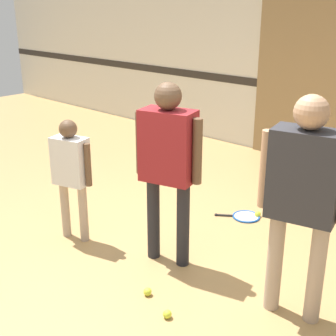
% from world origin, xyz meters
% --- Properties ---
extents(ground_plane, '(16.00, 16.00, 0.00)m').
position_xyz_m(ground_plane, '(0.00, 0.00, 0.00)').
color(ground_plane, tan).
extents(person_instructor, '(0.59, 0.35, 1.60)m').
position_xyz_m(person_instructor, '(-0.06, 0.20, 0.99)').
color(person_instructor, '#232328').
rests_on(person_instructor, ground_plane).
extents(person_student_left, '(0.44, 0.27, 1.19)m').
position_xyz_m(person_student_left, '(-1.00, -0.10, 0.73)').
color(person_student_left, tan).
rests_on(person_student_left, ground_plane).
extents(person_student_right, '(0.61, 0.35, 1.65)m').
position_xyz_m(person_student_right, '(1.13, 0.26, 1.02)').
color(person_student_right, tan).
rests_on(person_student_right, ground_plane).
extents(racket_spare_on_floor, '(0.49, 0.41, 0.03)m').
position_xyz_m(racket_spare_on_floor, '(-0.04, 1.40, 0.01)').
color(racket_spare_on_floor, blue).
rests_on(racket_spare_on_floor, ground_plane).
extents(tennis_ball_near_instructor, '(0.07, 0.07, 0.07)m').
position_xyz_m(tennis_ball_near_instructor, '(0.19, -0.30, 0.03)').
color(tennis_ball_near_instructor, '#CCE038').
rests_on(tennis_ball_near_instructor, ground_plane).
extents(tennis_ball_by_spare_racket, '(0.07, 0.07, 0.07)m').
position_xyz_m(tennis_ball_by_spare_racket, '(0.06, 1.50, 0.03)').
color(tennis_ball_by_spare_racket, '#CCE038').
rests_on(tennis_ball_by_spare_racket, ground_plane).
extents(tennis_ball_stray_left, '(0.07, 0.07, 0.07)m').
position_xyz_m(tennis_ball_stray_left, '(0.49, -0.40, 0.03)').
color(tennis_ball_stray_left, '#CCE038').
rests_on(tennis_ball_stray_left, ground_plane).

